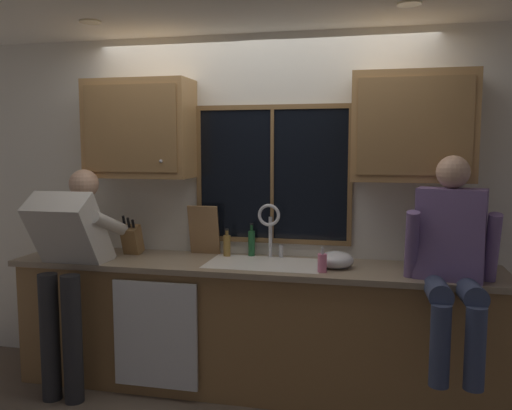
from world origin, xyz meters
name	(u,v)px	position (x,y,z in m)	size (l,w,h in m)	color
back_wall	(261,207)	(0.00, 0.06, 1.27)	(5.75, 0.12, 2.55)	silver
ceiling_downlight_left	(90,22)	(-1.01, -0.60, 2.54)	(0.14, 0.14, 0.01)	#FFEAB2
ceiling_downlight_right	(409,4)	(1.01, -0.60, 2.54)	(0.14, 0.14, 0.01)	#FFEAB2
window_glass	(273,175)	(0.10, -0.01, 1.52)	(1.10, 0.02, 0.95)	black
window_frame_top	(272,107)	(0.10, -0.02, 2.02)	(1.17, 0.02, 0.04)	brown
window_frame_bottom	(272,241)	(0.10, -0.02, 1.03)	(1.17, 0.02, 0.04)	brown
window_frame_left	(199,174)	(-0.47, -0.02, 1.52)	(0.04, 0.02, 0.95)	brown
window_frame_right	(350,176)	(0.67, -0.02, 1.52)	(0.04, 0.02, 0.95)	brown
window_mullion_center	(272,175)	(0.10, -0.02, 1.52)	(0.02, 0.02, 0.95)	brown
lower_cabinet_run	(251,328)	(0.00, -0.29, 0.44)	(3.35, 0.58, 0.88)	olive
countertop	(250,266)	(0.00, -0.31, 0.90)	(3.41, 0.62, 0.04)	gray
dishwasher_front	(155,335)	(-0.60, -0.61, 0.46)	(0.60, 0.02, 0.74)	white
upper_cabinet_left	(140,129)	(-0.88, -0.17, 1.86)	(0.79, 0.36, 0.72)	#A87A47
upper_cabinet_right	(413,127)	(1.07, -0.17, 1.86)	(0.79, 0.36, 0.72)	#A87A47
sink	(264,277)	(0.10, -0.30, 0.82)	(0.80, 0.46, 0.21)	white
faucet	(270,224)	(0.11, -0.12, 1.17)	(0.18, 0.09, 0.40)	silver
person_standing	(70,258)	(-1.21, -0.62, 0.96)	(0.53, 0.69, 1.57)	#262628
person_sitting_on_counter	(452,253)	(1.30, -0.57, 1.10)	(0.54, 0.64, 1.26)	#384260
knife_block	(132,240)	(-0.94, -0.20, 1.03)	(0.12, 0.18, 0.32)	olive
cutting_board	(204,230)	(-0.41, -0.09, 1.11)	(0.23, 0.02, 0.38)	#997047
mixing_bowl	(336,260)	(0.60, -0.32, 0.97)	(0.23, 0.23, 0.12)	silver
soap_dispenser	(322,262)	(0.52, -0.46, 0.98)	(0.06, 0.07, 0.17)	pink
bottle_green_glass	(227,245)	(-0.22, -0.12, 1.00)	(0.05, 0.05, 0.21)	olive
bottle_tall_clear	(252,243)	(-0.05, -0.07, 1.02)	(0.05, 0.05, 0.25)	#1E592D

